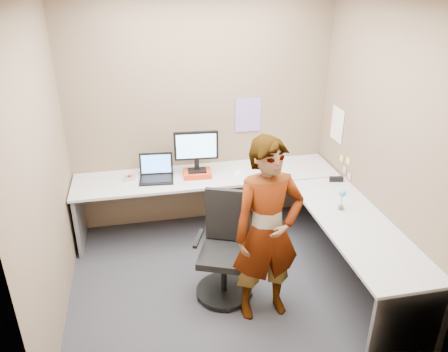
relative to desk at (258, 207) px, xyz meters
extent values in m
plane|color=#242429|center=(-0.44, -0.39, -0.59)|extent=(3.00, 3.00, 0.00)
plane|color=brown|center=(-0.44, 0.91, 0.76)|extent=(3.00, 0.00, 3.00)
plane|color=brown|center=(1.06, -0.39, 0.76)|extent=(0.00, 2.70, 2.70)
plane|color=brown|center=(-1.94, -0.39, 0.76)|extent=(0.00, 2.70, 2.70)
cube|color=#A8A8A8|center=(-0.44, 0.59, 0.13)|extent=(2.96, 0.65, 0.03)
cube|color=#A8A8A8|center=(0.74, -0.71, 0.13)|extent=(0.65, 1.91, 0.03)
cube|color=#59595B|center=(-1.88, 0.59, -0.24)|extent=(0.04, 0.60, 0.70)
cube|color=#59595B|center=(1.00, 0.59, -0.24)|extent=(0.04, 0.60, 0.70)
cube|color=#59595B|center=(0.74, -1.63, -0.24)|extent=(0.60, 0.04, 0.70)
cube|color=red|center=(-0.55, 0.58, 0.17)|extent=(0.32, 0.24, 0.06)
cube|color=black|center=(-0.55, 0.58, 0.21)|extent=(0.21, 0.15, 0.02)
cube|color=black|center=(-0.55, 0.60, 0.28)|extent=(0.05, 0.04, 0.12)
cube|color=black|center=(-0.55, 0.60, 0.50)|extent=(0.49, 0.07, 0.32)
cube|color=#93D7FF|center=(-0.55, 0.58, 0.50)|extent=(0.43, 0.03, 0.27)
cube|color=black|center=(-1.00, 0.56, 0.15)|extent=(0.39, 0.30, 0.02)
cube|color=black|center=(-0.99, 0.69, 0.28)|extent=(0.37, 0.11, 0.24)
cube|color=#4B8DED|center=(-0.99, 0.69, 0.28)|extent=(0.33, 0.09, 0.20)
cube|color=#B7B7BC|center=(-1.29, 0.63, 0.16)|extent=(0.12, 0.08, 0.04)
sphere|color=#AF0B0B|center=(-1.29, 0.62, 0.19)|extent=(0.04, 0.04, 0.04)
cone|color=white|center=(-0.09, 0.55, 0.17)|extent=(0.10, 0.10, 0.06)
cube|color=black|center=(0.93, 0.14, 0.17)|extent=(0.16, 0.07, 0.05)
cylinder|color=brown|center=(0.70, -0.45, 0.16)|extent=(0.05, 0.05, 0.04)
cylinder|color=#338C3F|center=(0.70, -0.45, 0.25)|extent=(0.01, 0.01, 0.14)
sphere|color=#4099E3|center=(0.70, -0.45, 0.32)|extent=(0.07, 0.07, 0.07)
cube|color=#846BB7|center=(0.11, 0.90, 0.71)|extent=(0.30, 0.01, 0.40)
cube|color=white|center=(1.05, 0.51, 0.66)|extent=(0.01, 0.28, 0.38)
cube|color=#F2E059|center=(1.05, 0.16, 0.36)|extent=(0.01, 0.07, 0.07)
cube|color=pink|center=(1.05, 0.21, 0.23)|extent=(0.01, 0.07, 0.07)
cube|color=pink|center=(1.05, 0.09, 0.21)|extent=(0.01, 0.07, 0.07)
cube|color=#F2E059|center=(1.05, 0.31, 0.33)|extent=(0.01, 0.07, 0.07)
cylinder|color=black|center=(-0.48, -0.58, -0.55)|extent=(0.54, 0.54, 0.04)
cylinder|color=black|center=(-0.48, -0.58, -0.34)|extent=(0.06, 0.06, 0.38)
cube|color=black|center=(-0.48, -0.58, -0.14)|extent=(0.57, 0.57, 0.07)
cube|color=black|center=(-0.40, -0.38, 0.18)|extent=(0.41, 0.20, 0.53)
cube|color=black|center=(-0.70, -0.49, 0.02)|extent=(0.14, 0.28, 0.03)
cube|color=black|center=(-0.26, -0.66, 0.02)|extent=(0.14, 0.28, 0.03)
imported|color=#999399|center=(-0.16, -0.85, 0.25)|extent=(0.65, 0.45, 1.69)
camera|label=1|loc=(-1.14, -3.82, 2.26)|focal=35.00mm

